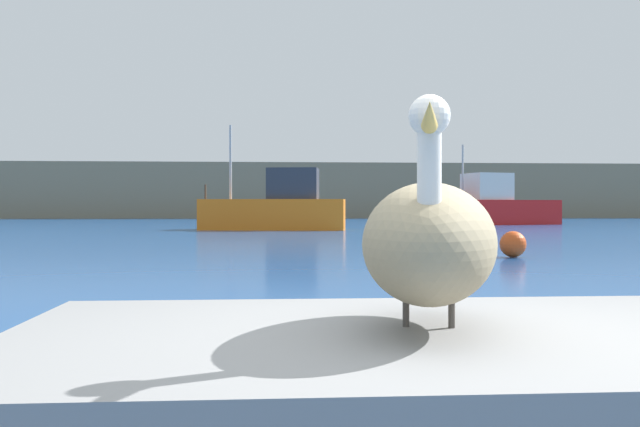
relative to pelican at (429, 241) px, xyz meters
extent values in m
cube|color=#7F755B|center=(0.09, 66.27, 1.59)|extent=(140.00, 15.33, 5.08)
cube|color=gray|center=(0.00, 0.01, -0.67)|extent=(3.63, 2.03, 0.57)
ellipsoid|color=gray|center=(0.00, 0.01, -0.01)|extent=(0.82, 1.28, 0.53)
cylinder|color=white|center=(-0.09, -0.39, 0.25)|extent=(0.09, 0.09, 0.37)
sphere|color=white|center=(-0.09, -0.39, 0.49)|extent=(0.16, 0.16, 0.16)
cone|color=gold|center=(-0.15, -0.65, 0.46)|extent=(0.14, 0.37, 0.09)
cylinder|color=#4C4742|center=(0.11, 0.05, -0.33)|extent=(0.03, 0.03, 0.11)
cylinder|color=#4C4742|center=(-0.08, 0.09, -0.33)|extent=(0.03, 0.03, 0.11)
cube|color=orange|center=(-0.69, 29.10, -0.24)|extent=(6.94, 3.10, 1.43)
cube|color=#2D333D|center=(0.25, 28.96, 1.20)|extent=(2.53, 1.92, 1.45)
cylinder|color=#B2B2B2|center=(-2.67, 29.40, 2.22)|extent=(0.12, 0.12, 3.48)
cylinder|color=#3F382D|center=(-3.87, 29.57, 0.83)|extent=(0.10, 0.10, 0.70)
cube|color=red|center=(12.72, 37.39, -0.21)|extent=(8.03, 4.46, 1.48)
cube|color=silver|center=(12.10, 37.21, 1.32)|extent=(2.86, 2.77, 1.59)
cylinder|color=#B2B2B2|center=(10.51, 36.77, 2.16)|extent=(0.12, 0.12, 3.26)
sphere|color=#E54C19|center=(4.50, 11.52, -0.67)|extent=(0.57, 0.57, 0.57)
camera|label=1|loc=(-0.67, -2.89, 0.15)|focal=38.33mm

